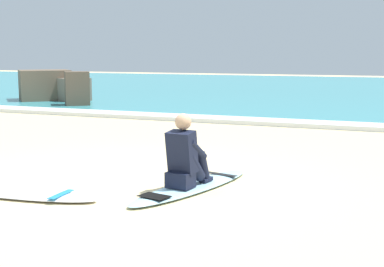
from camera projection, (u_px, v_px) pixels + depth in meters
name	position (u px, v px, depth m)	size (l,w,h in m)	color
ground_plane	(123.00, 182.00, 7.69)	(80.00, 80.00, 0.00)	beige
sea	(341.00, 90.00, 26.55)	(80.00, 28.00, 0.10)	teal
breaking_foam	(262.00, 122.00, 14.07)	(80.00, 0.90, 0.11)	white
surfboard_main	(193.00, 186.00, 7.30)	(1.05, 2.55, 0.08)	#9ED1E5
surfer_seated	(185.00, 158.00, 7.12)	(0.42, 0.74, 0.95)	black
surfboard_spare_near	(19.00, 193.00, 6.94)	(2.23, 0.69, 0.08)	silver
rock_outcrop_distant	(55.00, 88.00, 19.83)	(4.02, 3.01, 1.19)	brown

